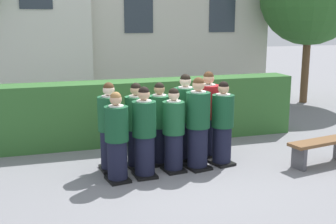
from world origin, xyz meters
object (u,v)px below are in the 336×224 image
object	(u,v)px
student_rear_row_2	(160,126)
wooden_bench	(321,147)
student_rear_row_1	(137,128)
student_front_row_3	(198,126)
student_front_row_2	(174,132)
student_rear_row_0	(110,129)
student_in_red_blazer	(208,116)
student_front_row_1	(144,135)
student_front_row_0	(117,139)
student_rear_row_3	(185,119)
student_front_row_4	(222,125)

from	to	relation	value
student_rear_row_2	wooden_bench	bearing A→B (deg)	-18.29
student_rear_row_1	wooden_bench	distance (m)	3.50
student_rear_row_2	student_front_row_3	bearing A→B (deg)	-38.15
student_front_row_2	student_rear_row_0	world-z (taller)	student_rear_row_0
student_in_red_blazer	wooden_bench	world-z (taller)	student_in_red_blazer
student_front_row_1	student_rear_row_0	size ratio (longest dim) A/B	0.99
student_rear_row_2	student_front_row_1	bearing A→B (deg)	-126.68
student_front_row_0	student_front_row_3	world-z (taller)	student_front_row_3
student_front_row_0	student_rear_row_1	world-z (taller)	student_rear_row_1
student_front_row_2	student_rear_row_1	world-z (taller)	student_rear_row_1
student_rear_row_3	wooden_bench	xyz separation A→B (m)	(2.35, -1.07, -0.45)
student_front_row_3	student_rear_row_0	size ratio (longest dim) A/B	1.05
student_front_row_4	student_rear_row_3	distance (m)	0.75
student_front_row_2	student_rear_row_3	world-z (taller)	student_rear_row_3
student_rear_row_1	wooden_bench	bearing A→B (deg)	-14.75
student_rear_row_3	student_in_red_blazer	bearing A→B (deg)	7.78
student_front_row_2	student_front_row_4	world-z (taller)	student_front_row_4
student_rear_row_0	student_rear_row_3	size ratio (longest dim) A/B	0.96
student_rear_row_0	wooden_bench	xyz separation A→B (m)	(3.85, -0.87, -0.42)
student_front_row_0	wooden_bench	xyz separation A→B (m)	(3.83, -0.29, -0.38)
student_rear_row_0	student_rear_row_2	world-z (taller)	student_rear_row_0
student_front_row_4	student_in_red_blazer	distance (m)	0.57
student_front_row_2	student_rear_row_2	world-z (taller)	student_rear_row_2
student_rear_row_1	wooden_bench	world-z (taller)	student_rear_row_1
student_front_row_0	student_rear_row_3	distance (m)	1.67
student_front_row_1	student_rear_row_1	xyz separation A→B (m)	(-0.02, 0.52, -0.00)
student_rear_row_3	student_front_row_2	bearing A→B (deg)	-125.70
student_front_row_1	wooden_bench	xyz separation A→B (m)	(3.34, -0.37, -0.41)
student_front_row_1	student_rear_row_1	bearing A→B (deg)	92.17
student_rear_row_2	student_rear_row_3	size ratio (longest dim) A/B	0.93
student_front_row_0	wooden_bench	size ratio (longest dim) A/B	1.07
student_rear_row_3	student_in_red_blazer	world-z (taller)	student_in_red_blazer
student_front_row_2	student_front_row_3	size ratio (longest dim) A/B	0.90
student_front_row_2	student_rear_row_2	distance (m)	0.49
student_rear_row_0	student_rear_row_2	xyz separation A→B (m)	(0.95, 0.09, -0.03)
student_front_row_0	wooden_bench	bearing A→B (deg)	-4.40
student_front_row_3	wooden_bench	xyz separation A→B (m)	(2.31, -0.49, -0.46)
student_front_row_1	student_in_red_blazer	size ratio (longest dim) A/B	0.93
student_front_row_4	student_rear_row_2	bearing A→B (deg)	161.12
student_rear_row_0	student_rear_row_3	world-z (taller)	student_rear_row_3
wooden_bench	student_front_row_2	bearing A→B (deg)	170.10
student_in_red_blazer	student_front_row_3	bearing A→B (deg)	-125.38
student_front_row_4	student_rear_row_0	xyz separation A→B (m)	(-2.07, 0.29, 0.01)
student_front_row_1	student_front_row_4	size ratio (longest dim) A/B	1.00
student_front_row_1	student_in_red_blazer	bearing A→B (deg)	27.27
student_front_row_2	student_front_row_0	bearing A→B (deg)	-169.90
student_front_row_1	student_rear_row_2	size ratio (longest dim) A/B	1.02
student_front_row_3	student_rear_row_1	xyz separation A→B (m)	(-1.05, 0.39, -0.05)
student_rear_row_0	student_front_row_0	bearing A→B (deg)	-87.97
student_front_row_0	student_front_row_4	xyz separation A→B (m)	(2.05, 0.28, 0.02)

